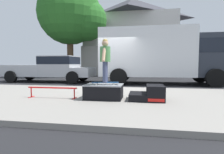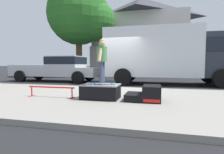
{
  "view_description": "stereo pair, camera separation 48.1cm",
  "coord_description": "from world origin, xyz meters",
  "px_view_note": "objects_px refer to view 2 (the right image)",
  "views": [
    {
      "loc": [
        1.56,
        -8.35,
        1.15
      ],
      "look_at": [
        0.5,
        -1.93,
        0.66
      ],
      "focal_mm": 29.1,
      "sensor_mm": 36.0,
      "label": 1
    },
    {
      "loc": [
        2.03,
        -8.25,
        1.15
      ],
      "look_at": [
        0.5,
        -1.93,
        0.66
      ],
      "focal_mm": 29.1,
      "sensor_mm": 36.0,
      "label": 2
    }
  ],
  "objects_px": {
    "kicker_ramp": "(146,94)",
    "street_tree_main": "(82,16)",
    "skateboard": "(102,83)",
    "box_truck": "(169,53)",
    "grind_rail": "(51,89)",
    "skater_kid": "(102,57)",
    "pickup_truck_silver": "(59,68)",
    "skate_box": "(101,91)"
  },
  "relations": [
    {
      "from": "street_tree_main",
      "to": "box_truck",
      "type": "bearing_deg",
      "value": -34.91
    },
    {
      "from": "kicker_ramp",
      "to": "grind_rail",
      "type": "bearing_deg",
      "value": -177.52
    },
    {
      "from": "grind_rail",
      "to": "street_tree_main",
      "type": "distance_m",
      "value": 12.21
    },
    {
      "from": "kicker_ramp",
      "to": "pickup_truck_silver",
      "type": "relative_size",
      "value": 0.17
    },
    {
      "from": "skateboard",
      "to": "skater_kid",
      "type": "height_order",
      "value": "skater_kid"
    },
    {
      "from": "skateboard",
      "to": "pickup_truck_silver",
      "type": "height_order",
      "value": "pickup_truck_silver"
    },
    {
      "from": "street_tree_main",
      "to": "skater_kid",
      "type": "bearing_deg",
      "value": -64.42
    },
    {
      "from": "skateboard",
      "to": "street_tree_main",
      "type": "height_order",
      "value": "street_tree_main"
    },
    {
      "from": "skate_box",
      "to": "pickup_truck_silver",
      "type": "bearing_deg",
      "value": 129.6
    },
    {
      "from": "kicker_ramp",
      "to": "box_truck",
      "type": "bearing_deg",
      "value": 80.04
    },
    {
      "from": "box_truck",
      "to": "skater_kid",
      "type": "bearing_deg",
      "value": -112.29
    },
    {
      "from": "skate_box",
      "to": "pickup_truck_silver",
      "type": "xyz_separation_m",
      "value": [
        -4.51,
        5.46,
        0.55
      ]
    },
    {
      "from": "grind_rail",
      "to": "skater_kid",
      "type": "relative_size",
      "value": 1.24
    },
    {
      "from": "skater_kid",
      "to": "skateboard",
      "type": "bearing_deg",
      "value": -104.04
    },
    {
      "from": "skateboard",
      "to": "box_truck",
      "type": "xyz_separation_m",
      "value": [
        2.22,
        5.41,
        1.11
      ]
    },
    {
      "from": "pickup_truck_silver",
      "to": "street_tree_main",
      "type": "height_order",
      "value": "street_tree_main"
    },
    {
      "from": "skater_kid",
      "to": "box_truck",
      "type": "distance_m",
      "value": 5.86
    },
    {
      "from": "kicker_ramp",
      "to": "street_tree_main",
      "type": "relative_size",
      "value": 0.11
    },
    {
      "from": "grind_rail",
      "to": "skateboard",
      "type": "distance_m",
      "value": 1.62
    },
    {
      "from": "skate_box",
      "to": "kicker_ramp",
      "type": "relative_size",
      "value": 1.13
    },
    {
      "from": "pickup_truck_silver",
      "to": "box_truck",
      "type": "bearing_deg",
      "value": -0.49
    },
    {
      "from": "skater_kid",
      "to": "box_truck",
      "type": "height_order",
      "value": "box_truck"
    },
    {
      "from": "skate_box",
      "to": "box_truck",
      "type": "distance_m",
      "value": 6.01
    },
    {
      "from": "skater_kid",
      "to": "street_tree_main",
      "type": "relative_size",
      "value": 0.15
    },
    {
      "from": "grind_rail",
      "to": "pickup_truck_silver",
      "type": "bearing_deg",
      "value": 117.94
    },
    {
      "from": "box_truck",
      "to": "pickup_truck_silver",
      "type": "bearing_deg",
      "value": 179.51
    },
    {
      "from": "box_truck",
      "to": "street_tree_main",
      "type": "height_order",
      "value": "street_tree_main"
    },
    {
      "from": "box_truck",
      "to": "street_tree_main",
      "type": "relative_size",
      "value": 0.83
    },
    {
      "from": "skate_box",
      "to": "box_truck",
      "type": "height_order",
      "value": "box_truck"
    },
    {
      "from": "kicker_ramp",
      "to": "street_tree_main",
      "type": "xyz_separation_m",
      "value": [
        -6.28,
        10.44,
        5.14
      ]
    },
    {
      "from": "skateboard",
      "to": "pickup_truck_silver",
      "type": "distance_m",
      "value": 7.13
    },
    {
      "from": "skate_box",
      "to": "skater_kid",
      "type": "xyz_separation_m",
      "value": [
        0.04,
        -0.02,
        1.0
      ]
    },
    {
      "from": "skate_box",
      "to": "grind_rail",
      "type": "height_order",
      "value": "skate_box"
    },
    {
      "from": "kicker_ramp",
      "to": "skateboard",
      "type": "bearing_deg",
      "value": -179.34
    },
    {
      "from": "skater_kid",
      "to": "pickup_truck_silver",
      "type": "bearing_deg",
      "value": 129.8
    },
    {
      "from": "grind_rail",
      "to": "skateboard",
      "type": "relative_size",
      "value": 1.92
    },
    {
      "from": "kicker_ramp",
      "to": "skater_kid",
      "type": "height_order",
      "value": "skater_kid"
    },
    {
      "from": "kicker_ramp",
      "to": "street_tree_main",
      "type": "distance_m",
      "value": 13.22
    },
    {
      "from": "skate_box",
      "to": "street_tree_main",
      "type": "bearing_deg",
      "value": 115.41
    },
    {
      "from": "grind_rail",
      "to": "street_tree_main",
      "type": "xyz_separation_m",
      "value": [
        -3.41,
        10.57,
        5.07
      ]
    },
    {
      "from": "skateboard",
      "to": "skate_box",
      "type": "bearing_deg",
      "value": 161.28
    },
    {
      "from": "grind_rail",
      "to": "street_tree_main",
      "type": "relative_size",
      "value": 0.18
    }
  ]
}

